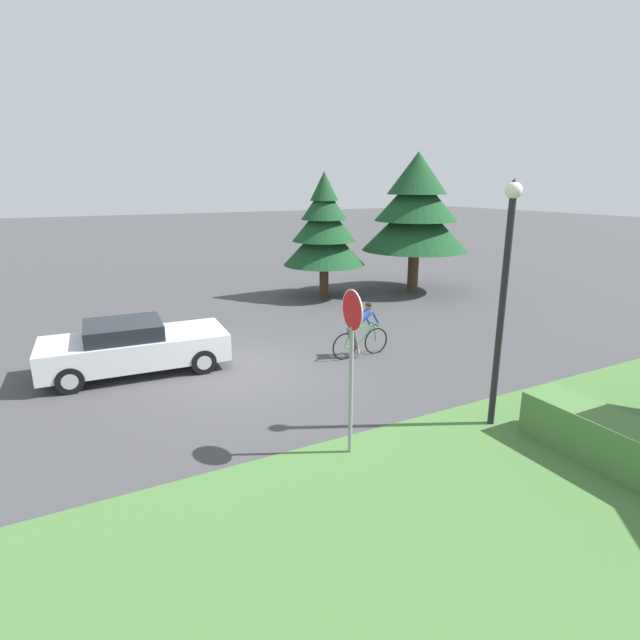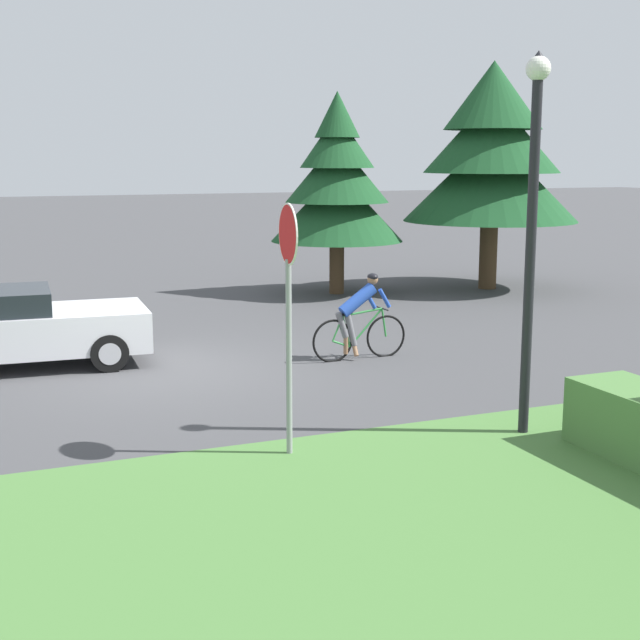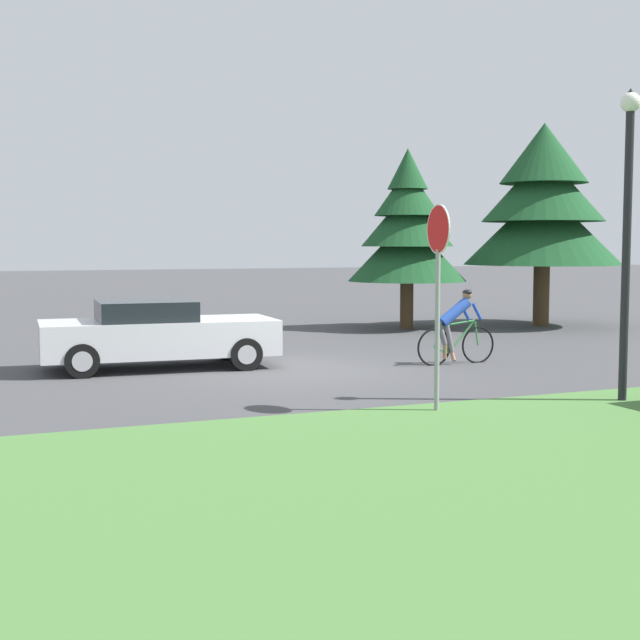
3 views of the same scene
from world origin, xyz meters
The scene contains 7 objects.
ground_plane centered at (0.00, 0.00, 0.00)m, with size 140.00×140.00×0.00m, color #424244.
sedan_left_lane centered at (-1.42, -2.22, 0.66)m, with size 2.14×4.55×1.32m.
cyclist centered at (0.26, 3.44, 0.72)m, with size 0.44×1.79×1.51m.
stop_sign centered at (4.52, 0.55, 2.09)m, with size 0.71×0.07×2.96m.
street_lamp centered at (4.88, 3.60, 2.90)m, with size 0.30×0.30×4.72m.
conifer_tall_near centered at (-6.86, 6.12, 2.79)m, with size 3.37×3.37×5.09m.
conifer_tall_far centered at (-6.13, 10.21, 3.56)m, with size 4.57×4.57×5.92m.
Camera 2 is at (14.00, -2.98, 3.47)m, focal length 50.00 mm.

